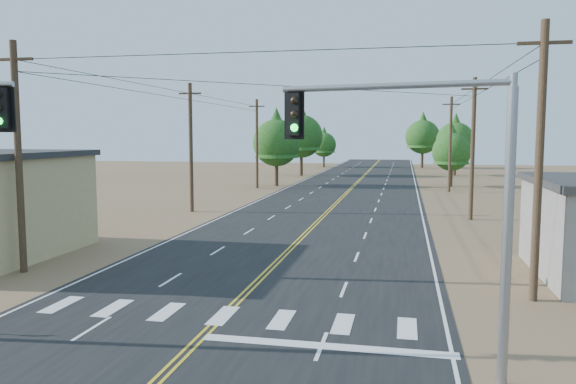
# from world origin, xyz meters

# --- Properties ---
(road) EXTENTS (15.00, 200.00, 0.02)m
(road) POSITION_xyz_m (0.00, 30.00, 0.01)
(road) COLOR black
(road) RESTS_ON ground
(utility_pole_left_near) EXTENTS (1.80, 0.30, 10.00)m
(utility_pole_left_near) POSITION_xyz_m (-10.50, 12.00, 5.12)
(utility_pole_left_near) COLOR #4C3826
(utility_pole_left_near) RESTS_ON ground
(utility_pole_left_mid) EXTENTS (1.80, 0.30, 10.00)m
(utility_pole_left_mid) POSITION_xyz_m (-10.50, 32.00, 5.12)
(utility_pole_left_mid) COLOR #4C3826
(utility_pole_left_mid) RESTS_ON ground
(utility_pole_left_far) EXTENTS (1.80, 0.30, 10.00)m
(utility_pole_left_far) POSITION_xyz_m (-10.50, 52.00, 5.12)
(utility_pole_left_far) COLOR #4C3826
(utility_pole_left_far) RESTS_ON ground
(utility_pole_right_near) EXTENTS (1.80, 0.30, 10.00)m
(utility_pole_right_near) POSITION_xyz_m (10.50, 12.00, 5.12)
(utility_pole_right_near) COLOR #4C3826
(utility_pole_right_near) RESTS_ON ground
(utility_pole_right_mid) EXTENTS (1.80, 0.30, 10.00)m
(utility_pole_right_mid) POSITION_xyz_m (10.50, 32.00, 5.12)
(utility_pole_right_mid) COLOR #4C3826
(utility_pole_right_mid) RESTS_ON ground
(utility_pole_right_far) EXTENTS (1.80, 0.30, 10.00)m
(utility_pole_right_far) POSITION_xyz_m (10.50, 52.00, 5.12)
(utility_pole_right_far) COLOR #4C3826
(utility_pole_right_far) RESTS_ON ground
(signal_mast_right) EXTENTS (5.73, 1.30, 7.42)m
(signal_mast_right) POSITION_xyz_m (6.60, 4.72, 4.99)
(signal_mast_right) COLOR gray
(signal_mast_right) RESTS_ON ground
(tree_left_near) EXTENTS (5.55, 5.55, 9.26)m
(tree_left_near) POSITION_xyz_m (-9.00, 55.31, 5.66)
(tree_left_near) COLOR #3F2D1E
(tree_left_near) RESTS_ON ground
(tree_left_mid) EXTENTS (6.34, 6.34, 10.57)m
(tree_left_mid) POSITION_xyz_m (-9.16, 72.48, 6.47)
(tree_left_mid) COLOR #3F2D1E
(tree_left_mid) RESTS_ON ground
(tree_left_far) EXTENTS (4.58, 4.58, 7.63)m
(tree_left_far) POSITION_xyz_m (-9.00, 95.07, 4.67)
(tree_left_far) COLOR #3F2D1E
(tree_left_far) RESTS_ON ground
(tree_right_near) EXTENTS (4.43, 4.43, 7.38)m
(tree_right_near) POSITION_xyz_m (11.17, 58.46, 4.51)
(tree_right_near) COLOR #3F2D1E
(tree_right_near) RESTS_ON ground
(tree_right_mid) EXTENTS (5.58, 5.58, 9.31)m
(tree_right_mid) POSITION_xyz_m (13.16, 77.48, 5.69)
(tree_right_mid) COLOR #3F2D1E
(tree_right_mid) RESTS_ON ground
(tree_right_far) EXTENTS (6.17, 6.17, 10.29)m
(tree_right_far) POSITION_xyz_m (9.00, 96.18, 6.29)
(tree_right_far) COLOR #3F2D1E
(tree_right_far) RESTS_ON ground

